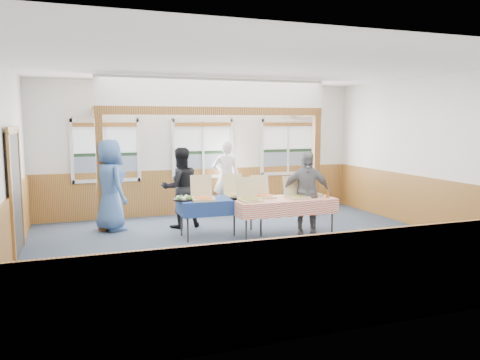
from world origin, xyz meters
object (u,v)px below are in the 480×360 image
object	(u,v)px
woman_black	(180,188)
man_blue	(110,185)
table_right	(283,201)
woman_white	(226,178)
person_grey	(306,193)
table_left	(221,201)

from	to	relation	value
woman_black	man_blue	world-z (taller)	man_blue
woman_black	man_blue	distance (m)	1.45
table_right	man_blue	bearing A→B (deg)	173.09
woman_white	person_grey	world-z (taller)	woman_white
table_left	table_right	bearing A→B (deg)	-40.38
table_left	woman_white	world-z (taller)	woman_white
woman_white	person_grey	bearing A→B (deg)	119.15
woman_white	man_blue	xyz separation A→B (m)	(-2.79, -0.80, 0.04)
woman_white	person_grey	distance (m)	2.65
table_left	table_right	world-z (taller)	same
table_right	woman_black	distance (m)	2.27
woman_black	person_grey	bearing A→B (deg)	140.24
table_left	person_grey	world-z (taller)	person_grey
woman_white	man_blue	size ratio (longest dim) A/B	0.95
table_right	man_blue	xyz separation A→B (m)	(-3.18, 1.65, 0.25)
table_right	woman_black	xyz separation A→B (m)	(-1.75, 1.44, 0.16)
table_left	table_right	xyz separation A→B (m)	(1.16, -0.42, 0.01)
woman_white	woman_black	xyz separation A→B (m)	(-1.35, -1.01, -0.05)
man_blue	woman_white	bearing A→B (deg)	-94.18
person_grey	table_left	bearing A→B (deg)	-174.01
table_right	man_blue	distance (m)	3.59
table_left	table_right	distance (m)	1.23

